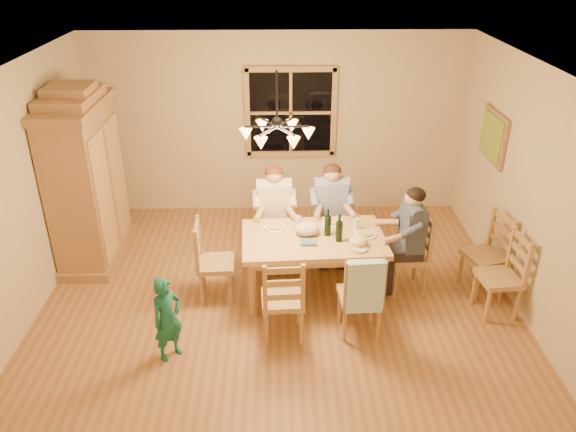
{
  "coord_description": "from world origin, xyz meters",
  "views": [
    {
      "loc": [
        -0.0,
        -5.48,
        3.89
      ],
      "look_at": [
        0.11,
        0.1,
        1.06
      ],
      "focal_mm": 35.0,
      "sensor_mm": 36.0,
      "label": 1
    }
  ],
  "objects_px": {
    "chair_end_left": "(216,274)",
    "wine_bottle_b": "(339,228)",
    "dining_table": "(313,245)",
    "chair_spare_front": "(482,267)",
    "chair_near_right": "(359,308)",
    "child": "(168,319)",
    "chair_near_left": "(283,311)",
    "chair_end_right": "(407,267)",
    "adult_plaid_man": "(331,201)",
    "adult_woman": "(274,203)",
    "chandelier": "(277,132)",
    "armoire": "(86,183)",
    "adult_slate_man": "(411,227)",
    "chair_far_right": "(330,238)",
    "chair_spare_back": "(496,289)",
    "wine_bottle_a": "(328,222)",
    "chair_far_left": "(275,240)"
  },
  "relations": [
    {
      "from": "chair_end_right",
      "to": "adult_plaid_man",
      "type": "bearing_deg",
      "value": 46.64
    },
    {
      "from": "chair_spare_back",
      "to": "dining_table",
      "type": "bearing_deg",
      "value": 72.37
    },
    {
      "from": "chair_far_left",
      "to": "child",
      "type": "height_order",
      "value": "chair_far_left"
    },
    {
      "from": "chandelier",
      "to": "chair_near_left",
      "type": "distance_m",
      "value": 1.88
    },
    {
      "from": "chair_end_left",
      "to": "wine_bottle_b",
      "type": "xyz_separation_m",
      "value": [
        1.42,
        -0.04,
        0.62
      ]
    },
    {
      "from": "child",
      "to": "wine_bottle_b",
      "type": "bearing_deg",
      "value": -16.2
    },
    {
      "from": "chandelier",
      "to": "chair_spare_front",
      "type": "relative_size",
      "value": 0.78
    },
    {
      "from": "adult_plaid_man",
      "to": "chair_spare_back",
      "type": "bearing_deg",
      "value": 141.99
    },
    {
      "from": "chair_far_right",
      "to": "chair_spare_front",
      "type": "bearing_deg",
      "value": 153.61
    },
    {
      "from": "chair_spare_front",
      "to": "chair_near_left",
      "type": "bearing_deg",
      "value": 92.54
    },
    {
      "from": "armoire",
      "to": "adult_slate_man",
      "type": "height_order",
      "value": "armoire"
    },
    {
      "from": "adult_woman",
      "to": "chair_near_left",
      "type": "bearing_deg",
      "value": 90.0
    },
    {
      "from": "adult_plaid_man",
      "to": "wine_bottle_a",
      "type": "distance_m",
      "value": 0.76
    },
    {
      "from": "dining_table",
      "to": "chair_spare_front",
      "type": "bearing_deg",
      "value": 0.92
    },
    {
      "from": "chair_near_right",
      "to": "chair_end_left",
      "type": "xyz_separation_m",
      "value": [
        -1.59,
        0.69,
        0.0
      ]
    },
    {
      "from": "armoire",
      "to": "chair_end_right",
      "type": "xyz_separation_m",
      "value": [
        3.96,
        -0.86,
        -0.75
      ]
    },
    {
      "from": "child",
      "to": "chair_near_right",
      "type": "bearing_deg",
      "value": -35.17
    },
    {
      "from": "chandelier",
      "to": "dining_table",
      "type": "relative_size",
      "value": 0.46
    },
    {
      "from": "chair_near_right",
      "to": "wine_bottle_a",
      "type": "xyz_separation_m",
      "value": [
        -0.29,
        0.79,
        0.62
      ]
    },
    {
      "from": "chair_far_right",
      "to": "chair_end_right",
      "type": "xyz_separation_m",
      "value": [
        0.86,
        -0.73,
        0.0
      ]
    },
    {
      "from": "chair_spare_front",
      "to": "chair_near_right",
      "type": "bearing_deg",
      "value": 99.75
    },
    {
      "from": "armoire",
      "to": "wine_bottle_a",
      "type": "height_order",
      "value": "armoire"
    },
    {
      "from": "chair_near_left",
      "to": "chair_end_left",
      "type": "height_order",
      "value": "same"
    },
    {
      "from": "wine_bottle_a",
      "to": "dining_table",
      "type": "bearing_deg",
      "value": -166.24
    },
    {
      "from": "dining_table",
      "to": "wine_bottle_b",
      "type": "distance_m",
      "value": 0.4
    },
    {
      "from": "chair_end_right",
      "to": "wine_bottle_b",
      "type": "xyz_separation_m",
      "value": [
        -0.86,
        -0.16,
        0.62
      ]
    },
    {
      "from": "chair_near_right",
      "to": "child",
      "type": "relative_size",
      "value": 1.08
    },
    {
      "from": "armoire",
      "to": "dining_table",
      "type": "relative_size",
      "value": 1.36
    },
    {
      "from": "adult_woman",
      "to": "armoire",
      "type": "bearing_deg",
      "value": -7.48
    },
    {
      "from": "chandelier",
      "to": "wine_bottle_a",
      "type": "xyz_separation_m",
      "value": [
        0.57,
        0.2,
        -1.15
      ]
    },
    {
      "from": "chair_near_left",
      "to": "chair_near_right",
      "type": "bearing_deg",
      "value": 0.0
    },
    {
      "from": "chandelier",
      "to": "wine_bottle_a",
      "type": "bearing_deg",
      "value": 19.37
    },
    {
      "from": "chandelier",
      "to": "wine_bottle_b",
      "type": "relative_size",
      "value": 2.33
    },
    {
      "from": "chair_near_left",
      "to": "wine_bottle_a",
      "type": "distance_m",
      "value": 1.17
    },
    {
      "from": "dining_table",
      "to": "chair_near_left",
      "type": "bearing_deg",
      "value": -114.69
    },
    {
      "from": "chair_near_right",
      "to": "wine_bottle_b",
      "type": "height_order",
      "value": "wine_bottle_b"
    },
    {
      "from": "chandelier",
      "to": "adult_plaid_man",
      "type": "relative_size",
      "value": 0.88
    },
    {
      "from": "armoire",
      "to": "adult_slate_man",
      "type": "relative_size",
      "value": 2.63
    },
    {
      "from": "wine_bottle_b",
      "to": "chair_spare_back",
      "type": "height_order",
      "value": "wine_bottle_b"
    },
    {
      "from": "adult_plaid_man",
      "to": "chair_spare_front",
      "type": "bearing_deg",
      "value": 153.61
    },
    {
      "from": "dining_table",
      "to": "child",
      "type": "bearing_deg",
      "value": -143.7
    },
    {
      "from": "wine_bottle_b",
      "to": "child",
      "type": "distance_m",
      "value": 2.11
    },
    {
      "from": "chair_near_right",
      "to": "wine_bottle_b",
      "type": "bearing_deg",
      "value": 101.61
    },
    {
      "from": "chair_far_left",
      "to": "adult_woman",
      "type": "height_order",
      "value": "adult_woman"
    },
    {
      "from": "armoire",
      "to": "chair_spare_back",
      "type": "xyz_separation_m",
      "value": [
        4.87,
        -1.37,
        -0.75
      ]
    },
    {
      "from": "chair_far_right",
      "to": "chair_end_right",
      "type": "bearing_deg",
      "value": 136.64
    },
    {
      "from": "chair_end_left",
      "to": "chair_end_right",
      "type": "xyz_separation_m",
      "value": [
        2.27,
        0.13,
        0.0
      ]
    },
    {
      "from": "wine_bottle_a",
      "to": "chair_end_left",
      "type": "bearing_deg",
      "value": -175.43
    },
    {
      "from": "chair_near_left",
      "to": "chair_end_left",
      "type": "xyz_separation_m",
      "value": [
        -0.77,
        0.73,
        0.0
      ]
    },
    {
      "from": "adult_slate_man",
      "to": "wine_bottle_a",
      "type": "relative_size",
      "value": 2.65
    }
  ]
}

